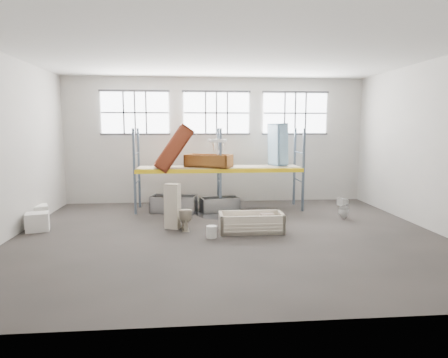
{
  "coord_description": "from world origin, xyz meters",
  "views": [
    {
      "loc": [
        -1.06,
        -10.58,
        3.03
      ],
      "look_at": [
        0.0,
        1.5,
        1.4
      ],
      "focal_mm": 30.88,
      "sensor_mm": 36.0,
      "label": 1
    }
  ],
  "objects": [
    {
      "name": "rack_upright_ra",
      "position": [
        3.0,
        2.9,
        1.5
      ],
      "size": [
        0.08,
        0.08,
        3.0
      ],
      "primitive_type": "cube",
      "color": "slate",
      "rests_on": "floor"
    },
    {
      "name": "rack_beam_back",
      "position": [
        0.0,
        4.1,
        1.5
      ],
      "size": [
        6.0,
        0.1,
        0.14
      ],
      "primitive_type": "cube",
      "color": "yellow",
      "rests_on": "floor"
    },
    {
      "name": "floor",
      "position": [
        0.0,
        0.0,
        -0.05
      ],
      "size": [
        12.0,
        10.0,
        0.1
      ],
      "primitive_type": "cube",
      "color": "#413B37",
      "rests_on": "ground"
    },
    {
      "name": "rack_beam_front",
      "position": [
        0.0,
        2.9,
        1.5
      ],
      "size": [
        6.0,
        0.1,
        0.14
      ],
      "primitive_type": "cube",
      "color": "yellow",
      "rests_on": "floor"
    },
    {
      "name": "cistern_spare",
      "position": [
        1.22,
        0.59,
        0.28
      ],
      "size": [
        0.42,
        0.26,
        0.38
      ],
      "primitive_type": "cube",
      "rotation": [
        0.0,
        0.0,
        0.19
      ],
      "color": "beige",
      "rests_on": "bathtub_beige"
    },
    {
      "name": "wet_patch",
      "position": [
        0.0,
        2.7,
        0.0
      ],
      "size": [
        1.8,
        1.8,
        0.0
      ],
      "primitive_type": "cylinder",
      "color": "black",
      "rests_on": "floor"
    },
    {
      "name": "window_right",
      "position": [
        3.2,
        4.94,
        3.6
      ],
      "size": [
        2.6,
        0.04,
        1.6
      ],
      "primitive_type": "cube",
      "color": "white",
      "rests_on": "wall_back"
    },
    {
      "name": "toilet_white",
      "position": [
        4.02,
        1.63,
        0.36
      ],
      "size": [
        0.41,
        0.41,
        0.72
      ],
      "primitive_type": "imported",
      "rotation": [
        0.0,
        0.0,
        -1.27
      ],
      "color": "white",
      "rests_on": "floor"
    },
    {
      "name": "wall_front",
      "position": [
        0.0,
        -5.05,
        2.5
      ],
      "size": [
        12.0,
        0.1,
        5.0
      ],
      "primitive_type": "cube",
      "color": "#A39F97",
      "rests_on": "ground"
    },
    {
      "name": "steel_tub_left",
      "position": [
        -1.66,
        3.12,
        0.3
      ],
      "size": [
        1.73,
        1.03,
        0.59
      ],
      "primitive_type": null,
      "rotation": [
        0.0,
        0.0,
        -0.18
      ],
      "color": "#A2A3A9",
      "rests_on": "floor"
    },
    {
      "name": "steel_tub_right",
      "position": [
        -0.02,
        3.14,
        0.25
      ],
      "size": [
        1.49,
        0.93,
        0.51
      ],
      "primitive_type": null,
      "rotation": [
        0.0,
        0.0,
        0.22
      ],
      "color": "#979B9E",
      "rests_on": "floor"
    },
    {
      "name": "sink_in_tub",
      "position": [
        0.33,
        0.55,
        0.16
      ],
      "size": [
        0.58,
        0.58,
        0.17
      ],
      "primitive_type": "imported",
      "rotation": [
        0.0,
        0.0,
        0.23
      ],
      "color": "beige",
      "rests_on": "bathtub_beige"
    },
    {
      "name": "rack_upright_mb",
      "position": [
        0.0,
        4.1,
        1.5
      ],
      "size": [
        0.08,
        0.08,
        3.0
      ],
      "primitive_type": "cube",
      "color": "slate",
      "rests_on": "floor"
    },
    {
      "name": "window_left",
      "position": [
        -3.2,
        4.94,
        3.6
      ],
      "size": [
        2.6,
        0.04,
        1.6
      ],
      "primitive_type": "cube",
      "color": "white",
      "rests_on": "wall_back"
    },
    {
      "name": "carton_far",
      "position": [
        -6.03,
        2.1,
        0.26
      ],
      "size": [
        0.83,
        0.83,
        0.53
      ],
      "primitive_type": "cube",
      "rotation": [
        0.0,
        0.0,
        0.41
      ],
      "color": "white",
      "rests_on": "floor"
    },
    {
      "name": "rack_upright_la",
      "position": [
        -3.0,
        2.9,
        1.5
      ],
      "size": [
        0.08,
        0.08,
        3.0
      ],
      "primitive_type": "cube",
      "color": "slate",
      "rests_on": "floor"
    },
    {
      "name": "cistern_tall",
      "position": [
        -1.61,
        0.86,
        0.68
      ],
      "size": [
        0.51,
        0.43,
        1.36
      ],
      "primitive_type": "cube",
      "rotation": [
        0.0,
        0.0,
        -0.39
      ],
      "color": "beige",
      "rests_on": "floor"
    },
    {
      "name": "bucket",
      "position": [
        -0.5,
        -0.25,
        0.17
      ],
      "size": [
        0.36,
        0.36,
        0.33
      ],
      "primitive_type": "cylinder",
      "rotation": [
        0.0,
        0.0,
        -0.32
      ],
      "color": "silver",
      "rests_on": "floor"
    },
    {
      "name": "rack_upright_lb",
      "position": [
        -3.0,
        4.1,
        1.5
      ],
      "size": [
        0.08,
        0.08,
        3.0
      ],
      "primitive_type": "cube",
      "color": "slate",
      "rests_on": "floor"
    },
    {
      "name": "window_mid",
      "position": [
        0.0,
        4.94,
        3.6
      ],
      "size": [
        2.6,
        0.04,
        1.6
      ],
      "primitive_type": "cube",
      "color": "white",
      "rests_on": "wall_back"
    },
    {
      "name": "rust_tub_flat",
      "position": [
        -0.4,
        3.4,
        1.82
      ],
      "size": [
        1.83,
        1.38,
        0.47
      ],
      "primitive_type": null,
      "rotation": [
        0.0,
        0.0,
        -0.42
      ],
      "color": "#965C22",
      "rests_on": "shelf_deck"
    },
    {
      "name": "wall_back",
      "position": [
        0.0,
        5.05,
        2.5
      ],
      "size": [
        12.0,
        0.1,
        5.0
      ],
      "primitive_type": "cube",
      "color": "#BCB7AE",
      "rests_on": "ground"
    },
    {
      "name": "wall_right",
      "position": [
        6.05,
        0.0,
        2.5
      ],
      "size": [
        0.1,
        10.0,
        5.0
      ],
      "primitive_type": "cube",
      "color": "#ADA8A0",
      "rests_on": "ground"
    },
    {
      "name": "rack_upright_rb",
      "position": [
        3.0,
        4.1,
        1.5
      ],
      "size": [
        0.08,
        0.08,
        3.0
      ],
      "primitive_type": "cube",
      "color": "slate",
      "rests_on": "floor"
    },
    {
      "name": "bathtub_beige",
      "position": [
        0.69,
        0.29,
        0.27
      ],
      "size": [
        1.87,
        0.89,
        0.55
      ],
      "primitive_type": null,
      "rotation": [
        0.0,
        0.0,
        -0.01
      ],
      "color": "beige",
      "rests_on": "floor"
    },
    {
      "name": "sink_on_shelf",
      "position": [
        -0.09,
        3.1,
        2.09
      ],
      "size": [
        0.74,
        0.63,
        0.57
      ],
      "primitive_type": "imported",
      "rotation": [
        0.0,
        0.0,
        -0.23
      ],
      "color": "silver",
      "rests_on": "rust_tub_flat"
    },
    {
      "name": "carton_near",
      "position": [
        -5.57,
        0.91,
        0.27
      ],
      "size": [
        0.76,
        0.69,
        0.54
      ],
      "primitive_type": "cube",
      "rotation": [
        0.0,
        0.0,
        0.28
      ],
      "color": "silver",
      "rests_on": "floor"
    },
    {
      "name": "rack_upright_ma",
      "position": [
        0.0,
        2.9,
        1.5
      ],
      "size": [
        0.08,
        0.08,
        3.0
      ],
      "primitive_type": "cube",
      "color": "slate",
      "rests_on": "floor"
    },
    {
      "name": "ceiling",
      "position": [
        0.0,
        0.0,
        5.05
      ],
      "size": [
        12.0,
        10.0,
        0.1
      ],
      "primitive_type": "cube",
      "color": "silver",
      "rests_on": "ground"
    },
    {
      "name": "toilet_beige",
      "position": [
        -1.24,
        0.64,
        0.34
      ],
      "size": [
        0.43,
        0.69,
        0.68
      ],
      "primitive_type": "imported",
      "rotation": [
        0.0,
        0.0,
        3.21
      ],
      "color": "beige",
      "rests_on": "floor"
    },
    {
      "name": "rust_tub_tilted",
      "position": [
        -1.65,
        3.27,
        2.29
      ],
      "size": [
        1.5,
        0.96,
        1.74
      ],
      "primitive_type": null,
      "rotation": [
        0.0,
        -0.96,
        0.09
      ],
      "color": "brown",
      "rests_on": "shelf_deck"
    },
    {
      "name": "shelf_deck",
      "position": [
        0.0,
        3.5,
        1.58
      ],
      "size": [
        5.9,
        1.1,
        0.03
      ],
      "primitive_type": "cube",
      "color": "gray",
      "rests_on": "floor"
    },
    {
      "name": "blue_tub_upright",
      "position": [
        2.22,
        3.68,
        2.4
      ],
      "size": [
        0.71,
        0.86,
        1.58
      ],
      "primitive_type": null,
      "rotation": [
        0.0,
        1.54,
        0.34
      ],
      "color": "#7FACCE",
      "rests_on": "shelf_deck"
    }
  ]
}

